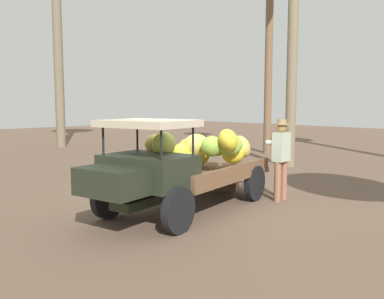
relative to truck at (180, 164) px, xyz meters
name	(u,v)px	position (x,y,z in m)	size (l,w,h in m)	color
ground_plane	(187,205)	(-0.39, -0.25, -0.93)	(60.00, 60.00, 0.00)	brown
truck	(180,164)	(0.00, 0.00, 0.00)	(4.65, 2.55, 1.82)	black
farmer	(281,154)	(-2.21, 0.79, 0.08)	(0.52, 0.48, 1.78)	#936146
wooden_crate	(227,182)	(-2.17, -0.75, -0.74)	(0.52, 0.51, 0.38)	#836548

